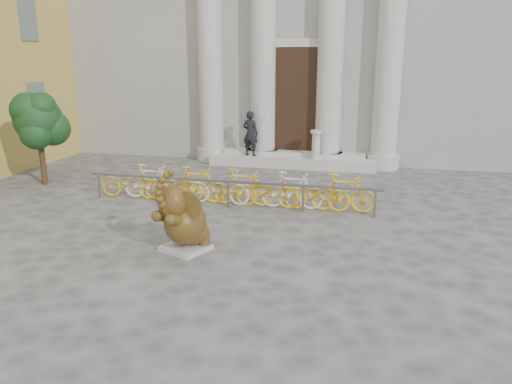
% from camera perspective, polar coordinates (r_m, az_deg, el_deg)
% --- Properties ---
extents(ground, '(80.00, 80.00, 0.00)m').
position_cam_1_polar(ground, '(9.59, -4.81, -8.82)').
color(ground, '#474442').
rests_on(ground, ground).
extents(classical_building, '(22.00, 10.70, 12.00)m').
position_cam_1_polar(classical_building, '(23.50, 6.76, 20.31)').
color(classical_building, gray).
rests_on(classical_building, ground).
extents(entrance_steps, '(6.00, 1.20, 0.36)m').
position_cam_1_polar(entrance_steps, '(18.31, 4.20, 3.54)').
color(entrance_steps, '#A8A59E').
rests_on(entrance_steps, ground).
extents(elephant_statue, '(1.21, 1.40, 1.77)m').
position_cam_1_polar(elephant_statue, '(10.34, -8.27, -3.28)').
color(elephant_statue, '#A8A59E').
rests_on(elephant_statue, ground).
extents(bike_rack, '(8.00, 0.53, 1.00)m').
position_cam_1_polar(bike_rack, '(13.46, -2.95, 0.63)').
color(bike_rack, slate).
rests_on(bike_rack, ground).
extents(tree, '(1.65, 1.51, 2.87)m').
position_cam_1_polar(tree, '(16.66, -23.60, 7.48)').
color(tree, '#332114').
rests_on(tree, ground).
extents(pedestrian, '(0.67, 0.51, 1.63)m').
position_cam_1_polar(pedestrian, '(18.21, -0.65, 6.71)').
color(pedestrian, black).
rests_on(pedestrian, entrance_steps).
extents(balustrade_post, '(0.42, 0.42, 1.02)m').
position_cam_1_polar(balustrade_post, '(17.78, 6.87, 5.25)').
color(balustrade_post, '#A8A59E').
rests_on(balustrade_post, entrance_steps).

